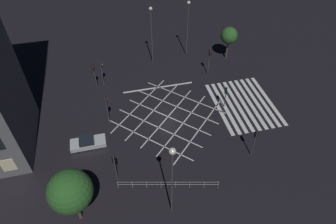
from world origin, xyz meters
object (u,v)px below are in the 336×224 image
Objects in this scene: traffic_light_median_north at (107,105)px; street_tree_far at (229,36)px; traffic_light_se_main at (210,57)px; traffic_light_median_south at (225,93)px; street_lamp_west at (151,25)px; street_tree_near at (70,191)px; traffic_light_ne_main at (94,72)px; street_lamp_east at (188,19)px; traffic_light_nw_main at (115,163)px; waiting_car at (88,142)px; traffic_light_sw_main at (255,138)px; street_lamp_far at (172,168)px; traffic_light_ne_cross at (102,69)px.

street_tree_far reaches higher than traffic_light_median_north.
traffic_light_se_main is at bearing 129.24° from street_tree_far.
traffic_light_se_main is (7.36, -0.32, 0.75)m from traffic_light_median_south.
street_lamp_west reaches higher than street_tree_far.
street_tree_near is at bearing 153.63° from street_lamp_west.
traffic_light_se_main reaches higher than traffic_light_median_south.
street_tree_far reaches higher than traffic_light_se_main.
street_lamp_east is at bearing 110.35° from traffic_light_ne_main.
street_tree_near is (-3.42, 3.96, 1.77)m from traffic_light_nw_main.
street_lamp_west reaches higher than waiting_car.
traffic_light_sw_main is 22.87m from traffic_light_ne_main.
street_lamp_far is 14.34m from waiting_car.
street_tree_near is at bearing 99.85° from traffic_light_sw_main.
street_tree_far is at bearing 27.88° from traffic_light_median_north.
traffic_light_nw_main is 21.93m from traffic_light_se_main.
traffic_light_ne_main is 10.81m from waiting_car.
traffic_light_sw_main is 21.81m from street_lamp_east.
traffic_light_se_main reaches higher than traffic_light_ne_main.
street_tree_near is at bearing -108.45° from traffic_light_median_north.
waiting_car is at bearing -132.63° from traffic_light_median_north.
street_lamp_far reaches higher than traffic_light_se_main.
street_tree_far is (3.16, -20.82, 1.00)m from traffic_light_ne_main.
street_tree_near reaches higher than waiting_car.
street_lamp_east is at bearing 43.03° from traffic_light_median_north.
street_lamp_east is (21.39, -13.72, 3.41)m from traffic_light_nw_main.
traffic_light_median_north is at bearing -65.83° from traffic_light_se_main.
traffic_light_nw_main is 0.76× the size of street_tree_far.
waiting_car is at bearing -9.51° from traffic_light_ne_main.
street_tree_near is at bearing 133.48° from street_tree_far.
traffic_light_ne_cross is 0.61× the size of street_tree_near.
street_lamp_far reaches higher than traffic_light_ne_main.
traffic_light_ne_main is 10.75m from street_lamp_west.
traffic_light_sw_main is (-16.69, -15.29, -0.08)m from traffic_light_ne_cross.
street_lamp_far is at bearing -77.45° from traffic_light_ne_cross.
street_lamp_east is 2.22× the size of waiting_car.
street_lamp_east is at bearing -82.44° from street_lamp_west.
traffic_light_ne_cross is 14.93m from street_lamp_east.
street_lamp_far reaches higher than street_lamp_east.
street_tree_far reaches higher than traffic_light_median_south.
traffic_light_ne_cross is at bearing 12.55° from street_lamp_far.
street_lamp_east is at bearing 19.20° from traffic_light_ne_cross.
traffic_light_ne_cross is 0.95× the size of traffic_light_ne_main.
street_lamp_east is 27.64m from street_lamp_far.
traffic_light_median_north is 16.86m from traffic_light_se_main.
street_lamp_east is at bearing -83.86° from traffic_light_median_south.
waiting_car is (-10.04, 18.27, -2.55)m from traffic_light_se_main.
traffic_light_ne_main is at bearing 3.85° from traffic_light_nw_main.
traffic_light_sw_main is 0.41× the size of street_lamp_far.
traffic_light_median_north is 0.64× the size of street_tree_near.
street_lamp_west is (-0.76, 5.76, 0.12)m from street_lamp_east.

